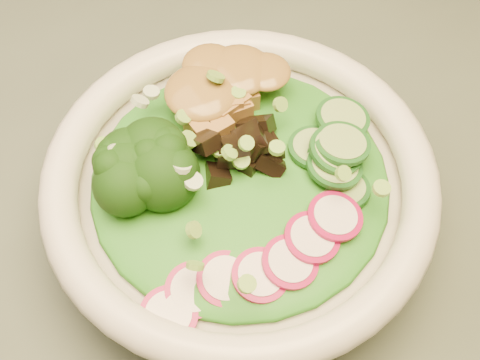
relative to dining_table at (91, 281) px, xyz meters
name	(u,v)px	position (x,y,z in m)	size (l,w,h in m)	color
dining_table	(91,281)	(0.00, 0.00, 0.00)	(1.20, 0.80, 0.75)	black
salad_bowl	(240,195)	(0.13, -0.06, 0.16)	(0.29, 0.29, 0.08)	silver
lettuce_bed	(240,179)	(0.13, -0.06, 0.18)	(0.22, 0.22, 0.03)	#1E6715
broccoli_florets	(147,189)	(0.06, -0.05, 0.20)	(0.09, 0.08, 0.05)	black
radish_slices	(271,262)	(0.12, -0.13, 0.18)	(0.12, 0.04, 0.02)	#980B40
cucumber_slices	(334,151)	(0.20, -0.08, 0.19)	(0.08, 0.08, 0.04)	#A1C46C
mushroom_heap	(235,153)	(0.13, -0.05, 0.19)	(0.08, 0.08, 0.04)	black
tofu_cubes	(220,97)	(0.14, 0.00, 0.19)	(0.10, 0.07, 0.04)	olive
peanut_sauce	(220,85)	(0.14, 0.00, 0.21)	(0.08, 0.06, 0.02)	brown
scallion_garnish	(240,159)	(0.13, -0.06, 0.21)	(0.21, 0.21, 0.03)	#75AF3D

